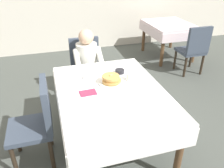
% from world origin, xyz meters
% --- Properties ---
extents(ground_plane, '(14.00, 14.00, 0.00)m').
position_xyz_m(ground_plane, '(0.00, 0.00, 0.00)').
color(ground_plane, '#474C47').
extents(dining_table_main, '(1.12, 1.52, 0.74)m').
position_xyz_m(dining_table_main, '(0.00, 0.00, 0.65)').
color(dining_table_main, white).
rests_on(dining_table_main, ground).
extents(chair_diner, '(0.44, 0.45, 0.93)m').
position_xyz_m(chair_diner, '(-0.06, 1.17, 0.53)').
color(chair_diner, '#384251').
rests_on(chair_diner, ground).
extents(diner_person, '(0.40, 0.43, 1.12)m').
position_xyz_m(diner_person, '(-0.06, 1.01, 0.67)').
color(diner_person, silver).
rests_on(diner_person, ground).
extents(chair_left_side, '(0.45, 0.44, 0.93)m').
position_xyz_m(chair_left_side, '(-0.77, 0.00, 0.53)').
color(chair_left_side, '#384251').
rests_on(chair_left_side, ground).
extents(plate_breakfast, '(0.28, 0.28, 0.02)m').
position_xyz_m(plate_breakfast, '(0.04, 0.15, 0.75)').
color(plate_breakfast, white).
rests_on(plate_breakfast, dining_table_main).
extents(breakfast_stack, '(0.21, 0.21, 0.09)m').
position_xyz_m(breakfast_stack, '(0.04, 0.14, 0.80)').
color(breakfast_stack, tan).
rests_on(breakfast_stack, plate_breakfast).
extents(cup_coffee, '(0.11, 0.08, 0.08)m').
position_xyz_m(cup_coffee, '(0.27, 0.16, 0.78)').
color(cup_coffee, white).
rests_on(cup_coffee, dining_table_main).
extents(bowl_butter, '(0.11, 0.11, 0.04)m').
position_xyz_m(bowl_butter, '(0.21, 0.37, 0.76)').
color(bowl_butter, black).
rests_on(bowl_butter, dining_table_main).
extents(syrup_pitcher, '(0.08, 0.08, 0.07)m').
position_xyz_m(syrup_pitcher, '(-0.21, 0.34, 0.78)').
color(syrup_pitcher, silver).
rests_on(syrup_pitcher, dining_table_main).
extents(fork_left_of_plate, '(0.02, 0.18, 0.00)m').
position_xyz_m(fork_left_of_plate, '(-0.15, 0.13, 0.74)').
color(fork_left_of_plate, silver).
rests_on(fork_left_of_plate, dining_table_main).
extents(knife_right_of_plate, '(0.02, 0.20, 0.00)m').
position_xyz_m(knife_right_of_plate, '(0.23, 0.13, 0.74)').
color(knife_right_of_plate, silver).
rests_on(knife_right_of_plate, dining_table_main).
extents(spoon_near_edge, '(0.15, 0.03, 0.00)m').
position_xyz_m(spoon_near_edge, '(-0.00, -0.18, 0.74)').
color(spoon_near_edge, silver).
rests_on(spoon_near_edge, dining_table_main).
extents(napkin_folded, '(0.18, 0.13, 0.01)m').
position_xyz_m(napkin_folded, '(-0.25, 0.01, 0.74)').
color(napkin_folded, '#8C2D4C').
rests_on(napkin_folded, dining_table_main).
extents(background_table_far, '(0.92, 1.12, 0.74)m').
position_xyz_m(background_table_far, '(1.98, 2.33, 0.62)').
color(background_table_far, silver).
rests_on(background_table_far, ground).
extents(background_chair_empty, '(0.44, 0.45, 0.93)m').
position_xyz_m(background_chair_empty, '(1.98, 1.38, 0.53)').
color(background_chair_empty, '#384251').
rests_on(background_chair_empty, ground).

